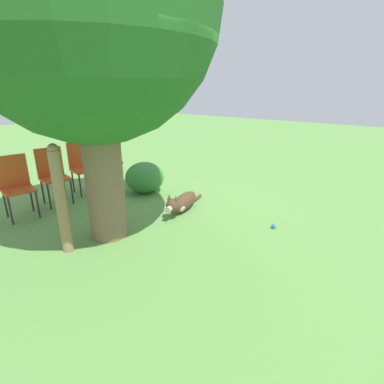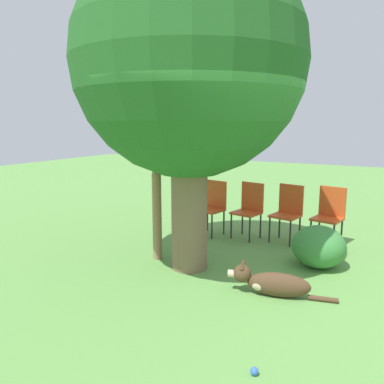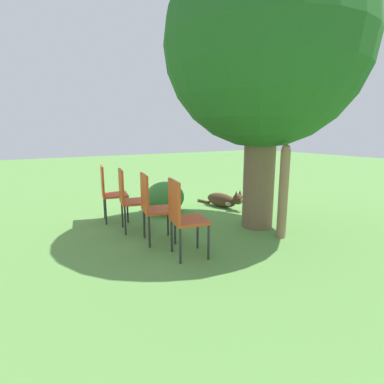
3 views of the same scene
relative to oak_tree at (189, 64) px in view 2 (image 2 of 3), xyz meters
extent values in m
plane|color=#609947|center=(-0.21, -0.87, -2.76)|extent=(30.00, 30.00, 0.00)
cylinder|color=#7A6047|center=(0.00, 0.00, -1.78)|extent=(0.50, 0.50, 1.97)
sphere|color=#235B23|center=(0.00, 0.00, 0.03)|extent=(3.00, 3.00, 3.00)
ellipsoid|color=#513823|center=(-0.28, -1.35, -2.62)|extent=(0.39, 0.78, 0.29)
ellipsoid|color=#C6B293|center=(-0.32, -1.16, -2.63)|extent=(0.25, 0.30, 0.17)
sphere|color=#513823|center=(-0.37, -0.93, -2.53)|extent=(0.26, 0.26, 0.21)
cylinder|color=#C6B293|center=(-0.40, -0.81, -2.54)|extent=(0.11, 0.11, 0.09)
cone|color=#513823|center=(-0.43, -0.95, -2.40)|extent=(0.07, 0.07, 0.10)
cone|color=#513823|center=(-0.31, -0.92, -2.40)|extent=(0.07, 0.07, 0.10)
cylinder|color=#513823|center=(-0.17, -1.85, -2.73)|extent=(0.13, 0.34, 0.06)
cylinder|color=#937551|center=(0.08, 0.59, -2.12)|extent=(0.14, 0.14, 1.29)
sphere|color=#937551|center=(0.08, 0.59, -1.45)|extent=(0.12, 0.12, 0.12)
cube|color=#D14C1E|center=(1.90, -1.53, -2.30)|extent=(0.50, 0.52, 0.04)
cube|color=#D14C1E|center=(2.09, -1.57, -2.03)|extent=(0.12, 0.44, 0.50)
cylinder|color=#2D2D2D|center=(1.68, -1.68, -2.54)|extent=(0.03, 0.03, 0.44)
cylinder|color=#2D2D2D|center=(1.76, -1.31, -2.54)|extent=(0.03, 0.03, 0.44)
cylinder|color=#2D2D2D|center=(2.04, -1.76, -2.54)|extent=(0.03, 0.03, 0.44)
cylinder|color=#2D2D2D|center=(2.11, -1.38, -2.54)|extent=(0.03, 0.03, 0.44)
cube|color=#D14C1E|center=(1.79, -0.87, -2.30)|extent=(0.50, 0.52, 0.04)
cube|color=#D14C1E|center=(1.98, -0.91, -2.03)|extent=(0.12, 0.44, 0.50)
cylinder|color=#2D2D2D|center=(1.57, -1.02, -2.54)|extent=(0.03, 0.03, 0.44)
cylinder|color=#2D2D2D|center=(1.65, -0.65, -2.54)|extent=(0.03, 0.03, 0.44)
cylinder|color=#2D2D2D|center=(1.93, -1.10, -2.54)|extent=(0.03, 0.03, 0.44)
cylinder|color=#2D2D2D|center=(2.00, -0.72, -2.54)|extent=(0.03, 0.03, 0.44)
cube|color=#D14C1E|center=(1.68, -0.21, -2.30)|extent=(0.50, 0.52, 0.04)
cube|color=#D14C1E|center=(1.87, -0.25, -2.03)|extent=(0.12, 0.44, 0.50)
cylinder|color=#2D2D2D|center=(1.47, -0.36, -2.54)|extent=(0.03, 0.03, 0.44)
cylinder|color=#2D2D2D|center=(1.54, 0.01, -2.54)|extent=(0.03, 0.03, 0.44)
cylinder|color=#2D2D2D|center=(1.82, -0.43, -2.54)|extent=(0.03, 0.03, 0.44)
cylinder|color=#2D2D2D|center=(1.90, -0.06, -2.54)|extent=(0.03, 0.03, 0.44)
cube|color=#D14C1E|center=(1.57, 0.45, -2.30)|extent=(0.50, 0.52, 0.04)
cube|color=#D14C1E|center=(1.76, 0.41, -2.03)|extent=(0.12, 0.44, 0.50)
cylinder|color=#2D2D2D|center=(1.36, 0.30, -2.54)|extent=(0.03, 0.03, 0.44)
cylinder|color=#2D2D2D|center=(1.43, 0.67, -2.54)|extent=(0.03, 0.03, 0.44)
cylinder|color=#2D2D2D|center=(1.71, 0.23, -2.54)|extent=(0.03, 0.03, 0.44)
cylinder|color=#2D2D2D|center=(1.79, 0.60, -2.54)|extent=(0.03, 0.03, 0.44)
sphere|color=blue|center=(-1.76, -1.58, -2.73)|extent=(0.07, 0.07, 0.07)
ellipsoid|color=#3D843D|center=(0.91, -1.59, -2.46)|extent=(0.75, 0.75, 0.60)
camera|label=1|loc=(-3.20, 2.31, -0.79)|focal=28.00mm
camera|label=2|loc=(-4.39, -2.44, -0.74)|focal=35.00mm
camera|label=3|loc=(3.40, 3.51, -1.21)|focal=28.00mm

